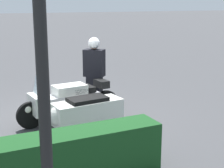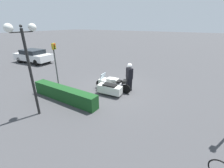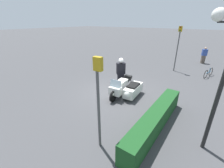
{
  "view_description": "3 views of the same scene",
  "coord_description": "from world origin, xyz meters",
  "px_view_note": "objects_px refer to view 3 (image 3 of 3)",
  "views": [
    {
      "loc": [
        2.58,
        7.8,
        2.79
      ],
      "look_at": [
        -1.04,
        0.31,
        0.79
      ],
      "focal_mm": 55.0,
      "sensor_mm": 36.0,
      "label": 1
    },
    {
      "loc": [
        -4.81,
        8.33,
        4.31
      ],
      "look_at": [
        -0.11,
        0.73,
        0.67
      ],
      "focal_mm": 24.0,
      "sensor_mm": 36.0,
      "label": 2
    },
    {
      "loc": [
        6.77,
        4.48,
        4.01
      ],
      "look_at": [
        0.49,
        -0.06,
        0.7
      ],
      "focal_mm": 24.0,
      "sensor_mm": 36.0,
      "label": 3
    }
  ],
  "objects_px": {
    "officer_rider": "(121,72)",
    "hedge_bush_curbside": "(155,120)",
    "traffic_light_far": "(178,43)",
    "traffic_light_near": "(99,91)",
    "police_motorcycle": "(127,89)",
    "bicycle_parked": "(208,73)",
    "pedestrian_bystander": "(204,55)"
  },
  "relations": [
    {
      "from": "officer_rider",
      "to": "hedge_bush_curbside",
      "type": "distance_m",
      "value": 4.3
    },
    {
      "from": "hedge_bush_curbside",
      "to": "traffic_light_far",
      "type": "xyz_separation_m",
      "value": [
        -8.13,
        -1.43,
        1.95
      ]
    },
    {
      "from": "traffic_light_near",
      "to": "police_motorcycle",
      "type": "bearing_deg",
      "value": 12.27
    },
    {
      "from": "traffic_light_near",
      "to": "traffic_light_far",
      "type": "xyz_separation_m",
      "value": [
        -10.06,
        -0.22,
        0.29
      ]
    },
    {
      "from": "hedge_bush_curbside",
      "to": "bicycle_parked",
      "type": "height_order",
      "value": "hedge_bush_curbside"
    },
    {
      "from": "bicycle_parked",
      "to": "officer_rider",
      "type": "bearing_deg",
      "value": -23.17
    },
    {
      "from": "hedge_bush_curbside",
      "to": "pedestrian_bystander",
      "type": "relative_size",
      "value": 2.92
    },
    {
      "from": "officer_rider",
      "to": "traffic_light_near",
      "type": "relative_size",
      "value": 0.61
    },
    {
      "from": "traffic_light_near",
      "to": "traffic_light_far",
      "type": "bearing_deg",
      "value": -3.65
    },
    {
      "from": "police_motorcycle",
      "to": "pedestrian_bystander",
      "type": "xyz_separation_m",
      "value": [
        -10.68,
        2.57,
        0.34
      ]
    },
    {
      "from": "hedge_bush_curbside",
      "to": "pedestrian_bystander",
      "type": "bearing_deg",
      "value": 178.91
    },
    {
      "from": "hedge_bush_curbside",
      "to": "traffic_light_far",
      "type": "height_order",
      "value": "traffic_light_far"
    },
    {
      "from": "hedge_bush_curbside",
      "to": "traffic_light_near",
      "type": "xyz_separation_m",
      "value": [
        1.93,
        -1.2,
        1.66
      ]
    },
    {
      "from": "bicycle_parked",
      "to": "pedestrian_bystander",
      "type": "bearing_deg",
      "value": -152.75
    },
    {
      "from": "traffic_light_far",
      "to": "officer_rider",
      "type": "bearing_deg",
      "value": -22.35
    },
    {
      "from": "officer_rider",
      "to": "hedge_bush_curbside",
      "type": "xyz_separation_m",
      "value": [
        2.65,
        3.33,
        -0.6
      ]
    },
    {
      "from": "police_motorcycle",
      "to": "officer_rider",
      "type": "relative_size",
      "value": 1.36
    },
    {
      "from": "bicycle_parked",
      "to": "hedge_bush_curbside",
      "type": "bearing_deg",
      "value": 7.98
    },
    {
      "from": "police_motorcycle",
      "to": "bicycle_parked",
      "type": "relative_size",
      "value": 1.68
    },
    {
      "from": "traffic_light_near",
      "to": "pedestrian_bystander",
      "type": "distance_m",
      "value": 14.48
    },
    {
      "from": "police_motorcycle",
      "to": "officer_rider",
      "type": "xyz_separation_m",
      "value": [
        -0.92,
        -0.99,
        0.54
      ]
    },
    {
      "from": "traffic_light_far",
      "to": "hedge_bush_curbside",
      "type": "bearing_deg",
      "value": 6.78
    },
    {
      "from": "police_motorcycle",
      "to": "traffic_light_far",
      "type": "xyz_separation_m",
      "value": [
        -6.39,
        0.91,
        1.89
      ]
    },
    {
      "from": "hedge_bush_curbside",
      "to": "traffic_light_far",
      "type": "relative_size",
      "value": 1.3
    },
    {
      "from": "officer_rider",
      "to": "traffic_light_far",
      "type": "distance_m",
      "value": 5.95
    },
    {
      "from": "traffic_light_far",
      "to": "bicycle_parked",
      "type": "relative_size",
      "value": 2.35
    },
    {
      "from": "hedge_bush_curbside",
      "to": "bicycle_parked",
      "type": "bearing_deg",
      "value": 172.28
    },
    {
      "from": "traffic_light_near",
      "to": "bicycle_parked",
      "type": "relative_size",
      "value": 2.02
    },
    {
      "from": "police_motorcycle",
      "to": "traffic_light_far",
      "type": "bearing_deg",
      "value": 166.64
    },
    {
      "from": "police_motorcycle",
      "to": "traffic_light_far",
      "type": "relative_size",
      "value": 0.72
    },
    {
      "from": "police_motorcycle",
      "to": "bicycle_parked",
      "type": "xyz_separation_m",
      "value": [
        -6.42,
        3.44,
        -0.15
      ]
    },
    {
      "from": "traffic_light_near",
      "to": "pedestrian_bystander",
      "type": "xyz_separation_m",
      "value": [
        -14.35,
        1.44,
        -1.26
      ]
    }
  ]
}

